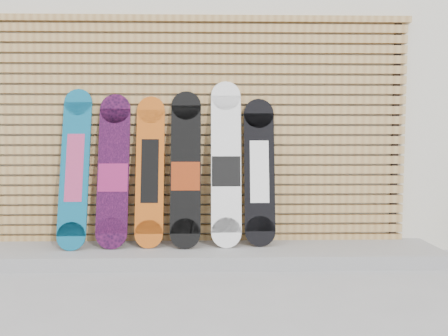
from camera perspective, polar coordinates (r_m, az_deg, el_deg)
The scene contains 10 objects.
ground at distance 3.48m, azimuth -2.73°, elevation -15.02°, with size 80.00×80.00×0.00m, color #999A9C.
building at distance 6.83m, azimuth 2.26°, elevation 9.66°, with size 12.00×5.00×3.60m, color beige.
concrete_step at distance 4.12m, azimuth -4.60°, elevation -11.11°, with size 4.60×0.70×0.12m, color gray.
slat_wall at distance 4.26m, azimuth -4.46°, elevation 5.01°, with size 4.26×0.08×2.29m.
snowboard_0 at distance 4.25m, azimuth -18.90°, elevation 0.05°, with size 0.26×0.38×1.48m.
snowboard_1 at distance 4.18m, azimuth -14.25°, elevation -0.39°, with size 0.29×0.34×1.43m.
snowboard_2 at distance 4.14m, azimuth -9.65°, elevation -0.38°, with size 0.26×0.31×1.41m.
snowboard_3 at distance 4.08m, azimuth -5.03°, elevation -0.20°, with size 0.28×0.34×1.46m.
snowboard_4 at distance 4.09m, azimuth 0.28°, elevation 0.48°, with size 0.28×0.31×1.55m.
snowboard_5 at distance 4.13m, azimuth 4.64°, elevation -0.47°, with size 0.29×0.27×1.39m.
Camera 1 is at (0.09, -3.29, 1.14)m, focal length 35.00 mm.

